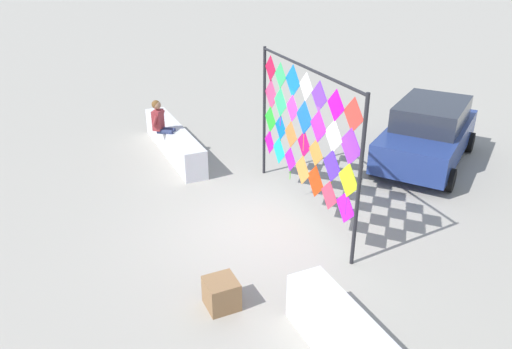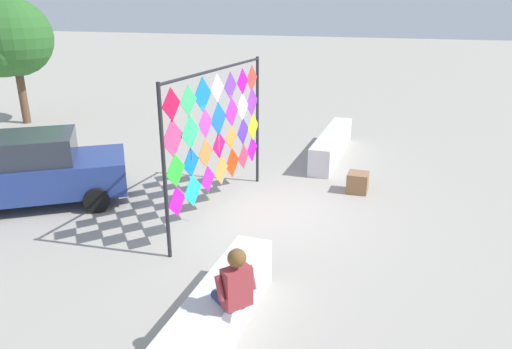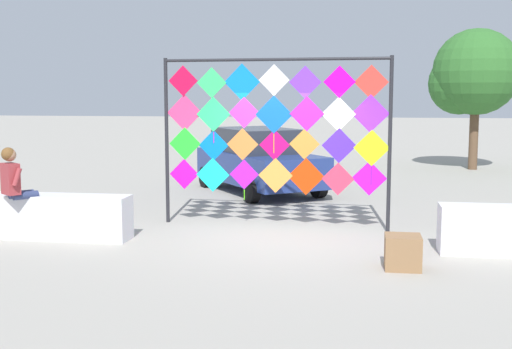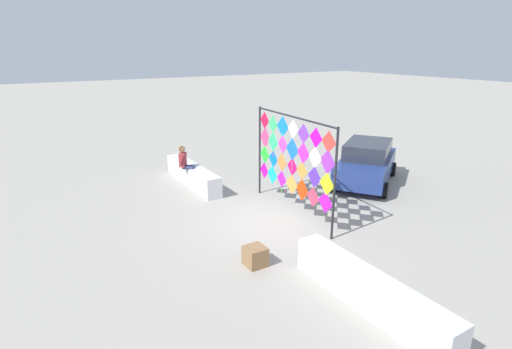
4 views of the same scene
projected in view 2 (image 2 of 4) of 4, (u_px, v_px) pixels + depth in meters
name	position (u px, v px, depth m)	size (l,w,h in m)	color
ground	(271.00, 214.00, 10.33)	(120.00, 120.00, 0.00)	#9E998E
plaza_ledge_left	(204.00, 334.00, 6.00)	(3.99, 0.58, 0.76)	silver
plaza_ledge_right	(332.00, 144.00, 14.11)	(3.99, 0.58, 0.76)	silver
kite_display_rack	(220.00, 128.00, 9.79)	(4.27, 0.33, 3.16)	#232328
seated_vendor	(232.00, 291.00, 5.89)	(0.72, 0.77, 1.61)	navy
parked_car	(27.00, 170.00, 10.61)	(3.84, 4.44, 1.62)	navy
cardboard_box_large	(358.00, 182.00, 11.48)	(0.51, 0.49, 0.48)	olive
tree_far_right	(10.00, 40.00, 17.17)	(2.91, 2.81, 4.60)	brown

